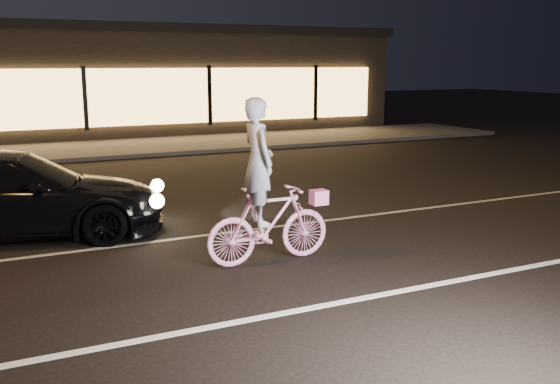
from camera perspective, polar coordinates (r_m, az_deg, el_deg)
ground at (r=8.65m, az=-2.05°, el=-7.19°), size 90.00×90.00×0.00m
lane_stripe_near at (r=7.39m, az=2.68°, el=-10.58°), size 60.00×0.12×0.01m
lane_stripe_far at (r=10.44m, az=-6.44°, el=-3.91°), size 60.00×0.10×0.01m
sidewalk at (r=20.95m, az=-16.42°, el=3.75°), size 30.00×4.00×0.12m
storefront at (r=26.68m, az=-18.81°, el=9.74°), size 25.40×8.42×4.20m
cyclist at (r=8.77m, az=-1.28°, el=-1.25°), size 1.87×0.64×2.35m
sedan at (r=11.00m, az=-23.33°, el=-0.25°), size 5.18×3.13×1.41m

